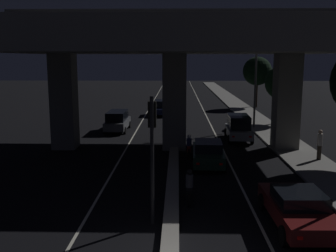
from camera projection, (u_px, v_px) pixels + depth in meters
name	position (u px, v px, depth m)	size (l,w,h in m)	color
lane_line_left_inner	(147.00, 112.00, 45.86)	(0.12, 126.00, 0.00)	beige
lane_line_right_inner	(204.00, 112.00, 45.69)	(0.12, 126.00, 0.00)	beige
median_divider	(176.00, 111.00, 45.75)	(0.59, 126.00, 0.27)	gray
sidewalk_right	(257.00, 121.00, 38.67)	(2.81, 126.00, 0.12)	gray
elevated_overpass	(175.00, 43.00, 25.94)	(22.29, 13.12, 9.32)	slate
traffic_light_left_of_median	(152.00, 138.00, 14.30)	(0.30, 0.49, 4.81)	black
street_lamp	(253.00, 75.00, 33.95)	(1.93, 0.32, 7.97)	#2D2D30
car_dark_red_lead	(298.00, 208.00, 14.40)	(2.10, 4.77, 1.39)	#591414
car_dark_green_second	(208.00, 153.00, 22.59)	(2.00, 4.21, 1.48)	black
car_silver_third	(239.00, 127.00, 29.75)	(1.98, 4.20, 1.89)	gray
car_grey_lead_oncoming	(117.00, 120.00, 33.53)	(1.87, 4.52, 1.72)	#515459
car_dark_blue_second_oncoming	(161.00, 107.00, 43.17)	(1.88, 4.44, 1.62)	#141938
motorcycle_black_filtering_near	(189.00, 188.00, 16.95)	(0.33, 1.79, 1.45)	black
motorcycle_red_filtering_mid	(189.00, 147.00, 24.86)	(0.33, 1.83, 1.39)	black
pedestrian_on_sidewalk	(320.00, 144.00, 23.51)	(0.30, 0.30, 1.81)	#2D261E
roadside_tree_kerbside_mid	(282.00, 83.00, 36.62)	(3.23, 3.23, 5.54)	#38281C
roadside_tree_kerbside_far	(257.00, 71.00, 49.33)	(3.59, 3.59, 6.37)	#2D2116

